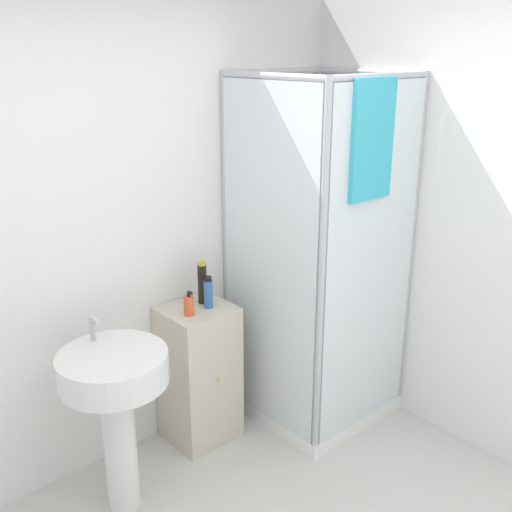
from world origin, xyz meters
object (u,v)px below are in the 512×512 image
sink (115,393)px  soap_dispenser (189,305)px  shampoo_bottle_blue (208,293)px  shampoo_bottle_tall_black (202,283)px

sink → soap_dispenser: sink is taller
soap_dispenser → shampoo_bottle_blue: 0.14m
sink → shampoo_bottle_blue: bearing=13.9°
sink → shampoo_bottle_blue: (0.70, 0.17, 0.27)m
shampoo_bottle_tall_black → soap_dispenser: bearing=-151.5°
sink → soap_dispenser: 0.63m
sink → soap_dispenser: size_ratio=7.01×
soap_dispenser → shampoo_bottle_tall_black: 0.19m
soap_dispenser → shampoo_bottle_tall_black: shampoo_bottle_tall_black is taller
sink → shampoo_bottle_blue: 0.77m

